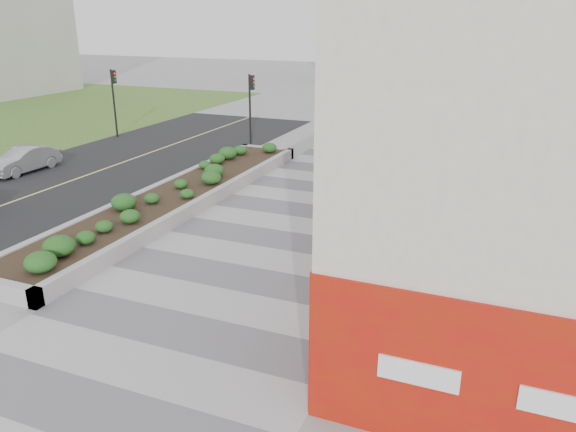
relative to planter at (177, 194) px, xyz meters
The scene contains 10 objects.
ground 8.91m from the planter, 51.84° to the right, with size 160.00×160.00×0.00m, color gray.
walkway 6.81m from the planter, 36.03° to the right, with size 8.00×36.00×0.01m, color #A8A8AD.
building 13.12m from the planter, ahead, with size 6.04×24.08×8.00m.
planter is the anchor object (origin of this frame).
street 6.51m from the planter, behind, with size 10.00×40.00×0.00m, color black.
traffic_signal_near 10.90m from the planter, 99.35° to the left, with size 0.33×0.28×4.20m.
traffic_signal_far 15.00m from the planter, 137.54° to the left, with size 0.33×0.28×4.20m.
manhole_cover 7.22m from the planter, 33.69° to the right, with size 0.44×0.44×0.01m, color #595654.
skateboarder 6.98m from the planter, 35.39° to the left, with size 0.61×0.75×1.56m.
car_silver 9.84m from the planter, behind, with size 1.29×3.71×1.22m, color #9DA1A5.
Camera 1 is at (7.05, -11.48, 7.29)m, focal length 35.00 mm.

